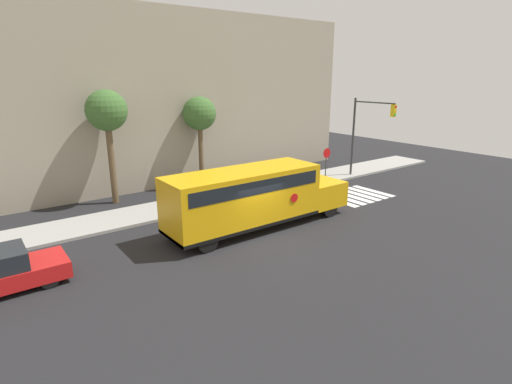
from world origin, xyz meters
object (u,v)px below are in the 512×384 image
at_px(traffic_light, 366,127).
at_px(school_bus, 252,195).
at_px(tree_far_sidewalk, 200,115).
at_px(stop_sign, 326,160).
at_px(tree_near_sidewalk, 107,113).

bearing_deg(traffic_light, school_bus, -165.49).
height_order(traffic_light, tree_far_sidewalk, tree_far_sidewalk).
height_order(stop_sign, tree_near_sidewalk, tree_near_sidewalk).
bearing_deg(school_bus, tree_near_sidewalk, 116.38).
xyz_separation_m(stop_sign, tree_far_sidewalk, (-7.35, 4.73, 3.18)).
bearing_deg(traffic_light, tree_far_sidewalk, 151.63).
relative_size(stop_sign, tree_far_sidewalk, 0.41).
height_order(school_bus, tree_far_sidewalk, tree_far_sidewalk).
relative_size(tree_near_sidewalk, tree_far_sidewalk, 1.10).
relative_size(school_bus, tree_far_sidewalk, 1.65).
relative_size(stop_sign, tree_near_sidewalk, 0.38).
bearing_deg(stop_sign, tree_far_sidewalk, 147.23).
bearing_deg(tree_far_sidewalk, stop_sign, -32.77).
xyz_separation_m(school_bus, tree_far_sidewalk, (2.06, 8.78, 3.11)).
height_order(tree_near_sidewalk, tree_far_sidewalk, tree_near_sidewalk).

